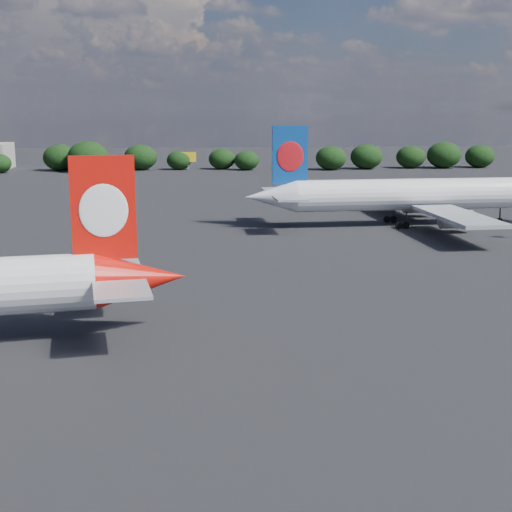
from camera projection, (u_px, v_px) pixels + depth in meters
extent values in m
plane|color=black|center=(110.00, 245.00, 100.76)|extent=(500.00, 500.00, 0.00)
cone|color=red|center=(141.00, 278.00, 60.52)|extent=(8.25, 5.81, 4.79)
cube|color=red|center=(103.00, 208.00, 58.59)|extent=(5.28, 1.21, 8.62)
ellipsoid|color=white|center=(104.00, 211.00, 58.35)|extent=(4.01, 0.75, 4.40)
ellipsoid|color=white|center=(103.00, 210.00, 58.90)|extent=(4.01, 0.75, 4.40)
cube|color=#A4A7AC|center=(122.00, 291.00, 54.99)|extent=(5.07, 6.29, 0.29)
cube|color=#A4A7AC|center=(115.00, 262.00, 65.00)|extent=(5.07, 6.29, 0.29)
cylinder|color=white|center=(413.00, 194.00, 116.25)|extent=(39.07, 6.57, 5.12)
cone|color=white|center=(270.00, 197.00, 113.07)|extent=(8.38, 5.42, 5.12)
cube|color=navy|center=(290.00, 155.00, 112.15)|extent=(5.65, 0.72, 9.21)
ellipsoid|color=red|center=(290.00, 156.00, 111.89)|extent=(4.30, 0.37, 4.71)
ellipsoid|color=red|center=(290.00, 156.00, 112.48)|extent=(4.30, 0.37, 4.71)
cube|color=#A4A7AC|center=(290.00, 198.00, 107.81)|extent=(4.83, 6.31, 0.31)
cube|color=#A4A7AC|center=(277.00, 190.00, 118.73)|extent=(4.83, 6.31, 0.31)
cube|color=#A4A7AC|center=(458.00, 216.00, 103.95)|extent=(7.42, 20.71, 0.56)
cube|color=#A4A7AC|center=(398.00, 194.00, 129.76)|extent=(7.42, 20.71, 0.56)
cylinder|color=#A4A7AC|center=(456.00, 219.00, 109.46)|extent=(5.22, 2.95, 2.76)
cube|color=#A4A7AC|center=(456.00, 215.00, 109.32)|extent=(2.26, 0.39, 1.23)
cylinder|color=#A4A7AC|center=(418.00, 205.00, 125.35)|extent=(5.22, 2.95, 2.76)
cube|color=#A4A7AC|center=(418.00, 201.00, 125.20)|extent=(2.26, 0.39, 1.23)
cylinder|color=black|center=(406.00, 219.00, 113.73)|extent=(0.30, 0.30, 2.56)
cylinder|color=black|center=(406.00, 225.00, 113.93)|extent=(1.14, 0.50, 1.13)
cylinder|color=black|center=(399.00, 225.00, 113.77)|extent=(1.14, 0.50, 1.13)
cylinder|color=black|center=(394.00, 214.00, 119.68)|extent=(0.30, 0.30, 2.56)
cylinder|color=black|center=(393.00, 219.00, 119.88)|extent=(1.14, 0.50, 1.13)
cylinder|color=black|center=(387.00, 219.00, 119.73)|extent=(1.14, 0.50, 1.13)
cylinder|color=black|center=(500.00, 214.00, 119.06)|extent=(0.25, 0.25, 2.56)
cylinder|color=black|center=(499.00, 220.00, 119.27)|extent=(0.93, 0.39, 0.92)
cube|color=#13601D|center=(87.00, 162.00, 211.30)|extent=(6.00, 0.30, 2.60)
cylinder|color=#999CA1|center=(79.00, 169.00, 211.51)|extent=(0.20, 0.20, 2.00)
cylinder|color=#999CA1|center=(96.00, 169.00, 212.00)|extent=(0.20, 0.20, 2.00)
cube|color=yellow|center=(188.00, 157.00, 219.93)|extent=(5.00, 0.30, 3.00)
cylinder|color=#999CA1|center=(188.00, 166.00, 220.49)|extent=(0.30, 0.30, 2.50)
ellipsoid|color=black|center=(60.00, 158.00, 217.03)|extent=(10.47, 8.86, 8.06)
ellipsoid|color=black|center=(88.00, 157.00, 212.09)|extent=(12.05, 10.19, 9.27)
ellipsoid|color=black|center=(140.00, 157.00, 219.97)|extent=(10.20, 8.63, 7.84)
ellipsoid|color=black|center=(179.00, 160.00, 221.26)|extent=(7.69, 6.51, 5.91)
ellipsoid|color=black|center=(222.00, 159.00, 222.51)|extent=(8.39, 7.10, 6.45)
ellipsoid|color=black|center=(247.00, 160.00, 219.70)|extent=(7.71, 6.53, 5.93)
ellipsoid|color=black|center=(291.00, 160.00, 223.20)|extent=(7.22, 6.11, 5.55)
ellipsoid|color=black|center=(331.00, 158.00, 220.22)|extent=(9.63, 8.15, 7.41)
ellipsoid|color=black|center=(366.00, 157.00, 223.36)|extent=(10.16, 8.59, 7.81)
ellipsoid|color=black|center=(411.00, 157.00, 226.48)|extent=(9.33, 7.90, 7.18)
ellipsoid|color=black|center=(444.00, 155.00, 226.52)|extent=(10.87, 9.19, 8.36)
ellipsoid|color=black|center=(480.00, 156.00, 228.77)|extent=(9.45, 8.00, 7.27)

